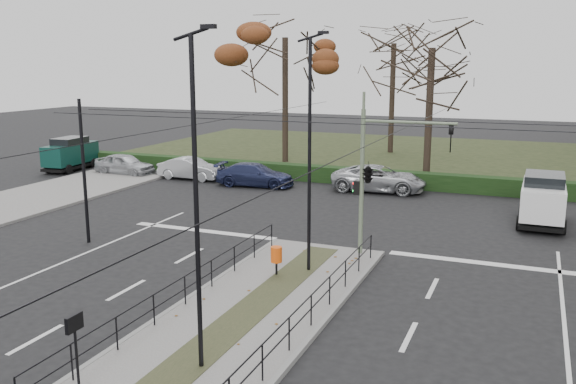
% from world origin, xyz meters
% --- Properties ---
extents(ground, '(140.00, 140.00, 0.00)m').
position_xyz_m(ground, '(0.00, 0.00, 0.00)').
color(ground, black).
rests_on(ground, ground).
extents(median_island, '(4.40, 15.00, 0.14)m').
position_xyz_m(median_island, '(0.00, -2.50, 0.07)').
color(median_island, '#615F5C').
rests_on(median_island, ground).
extents(park, '(38.00, 26.00, 0.10)m').
position_xyz_m(park, '(-6.00, 32.00, 0.05)').
color(park, black).
rests_on(park, ground).
extents(hedge, '(38.00, 1.00, 1.00)m').
position_xyz_m(hedge, '(-6.00, 18.60, 0.50)').
color(hedge, black).
rests_on(hedge, ground).
extents(median_railing, '(4.14, 13.24, 0.92)m').
position_xyz_m(median_railing, '(0.00, -2.60, 0.98)').
color(median_railing, black).
rests_on(median_railing, median_island).
extents(catenary, '(20.00, 34.00, 6.00)m').
position_xyz_m(catenary, '(0.00, 1.62, 3.42)').
color(catenary, black).
rests_on(catenary, ground).
extents(traffic_light, '(3.79, 2.17, 5.58)m').
position_xyz_m(traffic_light, '(1.82, 4.50, 3.39)').
color(traffic_light, '#65755A').
rests_on(traffic_light, median_island).
extents(litter_bin, '(0.40, 0.40, 1.02)m').
position_xyz_m(litter_bin, '(-0.51, 0.90, 0.87)').
color(litter_bin, black).
rests_on(litter_bin, median_island).
extents(info_panel, '(0.11, 0.49, 1.88)m').
position_xyz_m(info_panel, '(-1.50, -7.97, 1.62)').
color(info_panel, black).
rests_on(info_panel, median_island).
extents(streetlamp_median_near, '(0.67, 0.14, 8.05)m').
position_xyz_m(streetlamp_median_near, '(0.40, -5.84, 4.24)').
color(streetlamp_median_near, black).
rests_on(streetlamp_median_near, median_island).
extents(streetlamp_median_far, '(0.69, 0.14, 8.28)m').
position_xyz_m(streetlamp_median_far, '(0.37, 1.81, 4.35)').
color(streetlamp_median_far, black).
rests_on(streetlamp_median_far, median_island).
extents(parked_car_first, '(4.35, 1.94, 1.45)m').
position_xyz_m(parked_car_first, '(-18.14, 15.86, 0.73)').
color(parked_car_first, '#A5A8AC').
rests_on(parked_car_first, ground).
extents(parked_car_second, '(4.29, 1.54, 1.41)m').
position_xyz_m(parked_car_second, '(-13.12, 16.13, 0.70)').
color(parked_car_second, '#A5A8AC').
rests_on(parked_car_second, ground).
extents(parked_car_third, '(5.01, 2.47, 1.40)m').
position_xyz_m(parked_car_third, '(-8.27, 15.66, 0.70)').
color(parked_car_third, '#1F264A').
rests_on(parked_car_third, ground).
extents(parked_car_fourth, '(5.66, 2.92, 1.53)m').
position_xyz_m(parked_car_fourth, '(-0.83, 16.96, 0.76)').
color(parked_car_fourth, '#A5A8AC').
rests_on(parked_car_fourth, ground).
extents(white_van, '(2.11, 4.51, 2.40)m').
position_xyz_m(white_van, '(8.06, 12.37, 1.25)').
color(white_van, white).
rests_on(white_van, ground).
extents(green_van, '(2.19, 4.66, 2.32)m').
position_xyz_m(green_van, '(-22.79, 15.97, 1.21)').
color(green_van, '#0B322A').
rests_on(green_van, ground).
extents(rust_tree, '(8.26, 8.26, 12.07)m').
position_xyz_m(rust_tree, '(-10.01, 24.74, 9.26)').
color(rust_tree, black).
rests_on(rust_tree, park).
extents(bare_tree_center, '(7.12, 7.12, 11.86)m').
position_xyz_m(bare_tree_center, '(-3.70, 32.65, 8.37)').
color(bare_tree_center, black).
rests_on(bare_tree_center, park).
extents(bare_tree_near, '(6.57, 6.57, 10.93)m').
position_xyz_m(bare_tree_near, '(1.40, 20.08, 7.72)').
color(bare_tree_near, black).
rests_on(bare_tree_near, park).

